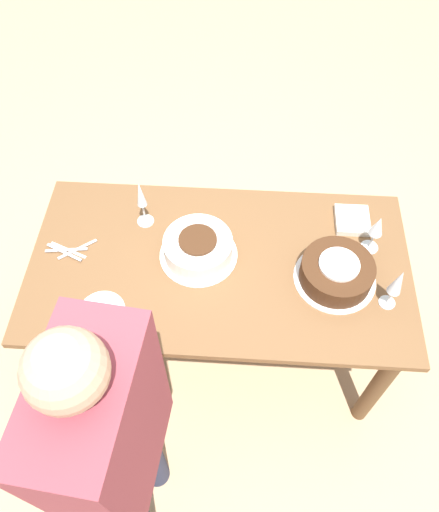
# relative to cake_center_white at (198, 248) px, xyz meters

# --- Properties ---
(ground_plane) EXTENTS (12.00, 12.00, 0.00)m
(ground_plane) POSITION_rel_cake_center_white_xyz_m (0.09, -0.04, -0.79)
(ground_plane) COLOR tan
(dining_table) EXTENTS (1.52, 0.80, 0.74)m
(dining_table) POSITION_rel_cake_center_white_xyz_m (0.09, -0.04, -0.17)
(dining_table) COLOR brown
(dining_table) RESTS_ON ground_plane
(cake_center_white) EXTENTS (0.31, 0.31, 0.11)m
(cake_center_white) POSITION_rel_cake_center_white_xyz_m (0.00, 0.00, 0.00)
(cake_center_white) COLOR white
(cake_center_white) RESTS_ON dining_table
(cake_front_chocolate) EXTENTS (0.32, 0.32, 0.11)m
(cake_front_chocolate) POSITION_rel_cake_center_white_xyz_m (0.54, -0.08, -0.00)
(cake_front_chocolate) COLOR white
(cake_front_chocolate) RESTS_ON dining_table
(wine_glass_near) EXTENTS (0.06, 0.06, 0.21)m
(wine_glass_near) POSITION_rel_cake_center_white_xyz_m (0.73, -0.18, 0.09)
(wine_glass_near) COLOR silver
(wine_glass_near) RESTS_ON dining_table
(wine_glass_far) EXTENTS (0.07, 0.07, 0.19)m
(wine_glass_far) POSITION_rel_cake_center_white_xyz_m (0.69, 0.08, 0.08)
(wine_glass_far) COLOR silver
(wine_glass_far) RESTS_ON dining_table
(wine_glass_extra) EXTENTS (0.07, 0.07, 0.24)m
(wine_glass_extra) POSITION_rel_cake_center_white_xyz_m (-0.24, 0.16, 0.10)
(wine_glass_extra) COLOR silver
(wine_glass_extra) RESTS_ON dining_table
(dessert_plate_left) EXTENTS (0.18, 0.18, 0.01)m
(dessert_plate_left) POSITION_rel_cake_center_white_xyz_m (-0.34, -0.28, -0.05)
(dessert_plate_left) COLOR white
(dessert_plate_left) RESTS_ON dining_table
(fork_pile) EXTENTS (0.20, 0.12, 0.01)m
(fork_pile) POSITION_rel_cake_center_white_xyz_m (-0.53, -0.01, -0.04)
(fork_pile) COLOR silver
(fork_pile) RESTS_ON dining_table
(napkin_stack) EXTENTS (0.14, 0.15, 0.03)m
(napkin_stack) POSITION_rel_cake_center_white_xyz_m (0.63, 0.21, -0.04)
(napkin_stack) COLOR silver
(napkin_stack) RESTS_ON dining_table
(person_cutting) EXTENTS (0.26, 0.42, 1.56)m
(person_cutting) POSITION_rel_cake_center_white_xyz_m (-0.16, -0.80, 0.15)
(person_cutting) COLOR #2D334C
(person_cutting) RESTS_ON ground_plane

